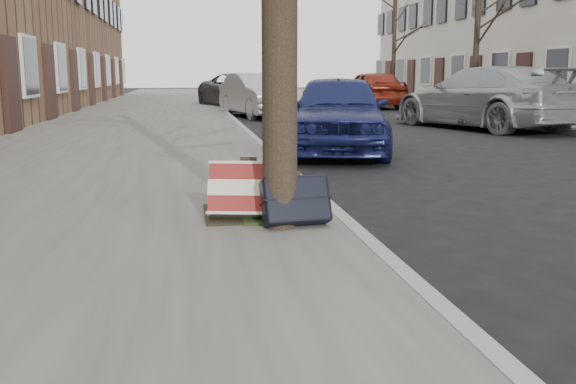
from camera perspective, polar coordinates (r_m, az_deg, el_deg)
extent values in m
plane|color=black|center=(5.16, 21.23, -5.19)|extent=(120.00, 120.00, 0.00)
cube|color=slate|center=(19.35, -12.48, 6.45)|extent=(5.00, 70.00, 0.12)
cube|color=slate|center=(21.92, 19.31, 6.55)|extent=(4.00, 70.00, 0.12)
cube|color=black|center=(5.63, -3.09, -1.87)|extent=(0.85, 0.85, 0.02)
cube|color=maroon|center=(5.39, -3.62, 0.13)|extent=(0.69, 0.47, 0.49)
cube|color=black|center=(5.14, 0.67, -0.70)|extent=(0.59, 0.39, 0.43)
imported|color=#151B4C|center=(10.96, 4.43, 7.02)|extent=(2.44, 4.23, 1.36)
imported|color=#A9ABB1|center=(20.12, -2.60, 8.59)|extent=(2.30, 4.33, 1.36)
imported|color=#3F3E44|center=(25.24, -4.16, 8.96)|extent=(3.50, 5.34, 1.37)
imported|color=#94969B|center=(16.50, 17.07, 8.01)|extent=(3.54, 5.60, 1.51)
imported|color=maroon|center=(25.80, 7.47, 9.05)|extent=(1.88, 4.37, 1.47)
cylinder|color=black|center=(23.09, 16.48, 13.93)|extent=(0.20, 0.20, 5.55)
cylinder|color=black|center=(31.23, 9.43, 13.21)|extent=(0.20, 0.20, 5.57)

